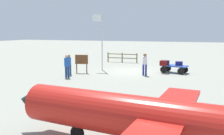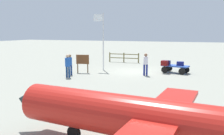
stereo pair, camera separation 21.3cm
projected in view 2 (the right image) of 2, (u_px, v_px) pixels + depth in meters
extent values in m
plane|color=gray|center=(134.00, 71.00, 20.02)|extent=(120.00, 120.00, 0.00)
cube|color=#2F54B7|center=(175.00, 66.00, 19.22)|extent=(2.18, 1.38, 0.10)
cube|color=#2F54B7|center=(164.00, 65.00, 19.77)|extent=(0.29, 0.86, 0.10)
cylinder|color=black|center=(165.00, 70.00, 19.29)|extent=(0.53, 0.24, 0.52)
cylinder|color=black|center=(169.00, 68.00, 20.06)|extent=(0.53, 0.24, 0.52)
cylinder|color=black|center=(182.00, 71.00, 18.48)|extent=(0.53, 0.24, 0.52)
cylinder|color=black|center=(186.00, 70.00, 19.25)|extent=(0.53, 0.24, 0.52)
cube|color=#16194F|center=(166.00, 63.00, 19.33)|extent=(0.66, 0.35, 0.37)
cube|color=maroon|center=(165.00, 63.00, 18.99)|extent=(0.57, 0.46, 0.39)
cube|color=navy|center=(180.00, 64.00, 19.03)|extent=(0.55, 0.38, 0.31)
cylinder|color=navy|center=(147.00, 70.00, 18.06)|extent=(0.14, 0.14, 0.84)
cylinder|color=navy|center=(144.00, 70.00, 18.14)|extent=(0.14, 0.14, 0.84)
cylinder|color=silver|center=(146.00, 61.00, 18.00)|extent=(0.33, 0.33, 0.58)
sphere|color=#8F654A|center=(146.00, 55.00, 17.94)|extent=(0.25, 0.25, 0.25)
cylinder|color=navy|center=(69.00, 72.00, 17.28)|extent=(0.14, 0.14, 0.80)
cylinder|color=navy|center=(67.00, 72.00, 17.35)|extent=(0.14, 0.14, 0.80)
cylinder|color=#1D50AE|center=(68.00, 62.00, 17.21)|extent=(0.39, 0.39, 0.62)
sphere|color=tan|center=(68.00, 56.00, 17.15)|extent=(0.24, 0.24, 0.24)
cylinder|color=navy|center=(71.00, 70.00, 18.37)|extent=(0.14, 0.14, 0.78)
cylinder|color=navy|center=(69.00, 70.00, 18.43)|extent=(0.14, 0.14, 0.78)
cylinder|color=#2458B1|center=(70.00, 61.00, 18.30)|extent=(0.33, 0.33, 0.56)
sphere|color=#8D684B|center=(70.00, 56.00, 18.24)|extent=(0.23, 0.23, 0.23)
cylinder|color=red|center=(160.00, 122.00, 6.12)|extent=(8.35, 1.89, 1.15)
cone|color=black|center=(29.00, 100.00, 8.06)|extent=(0.99, 1.11, 1.04)
cube|color=red|center=(160.00, 117.00, 6.11)|extent=(1.64, 6.22, 0.12)
cylinder|color=black|center=(74.00, 133.00, 7.39)|extent=(0.45, 0.14, 0.44)
cylinder|color=silver|center=(103.00, 42.00, 20.39)|extent=(0.10, 0.10, 4.79)
cube|color=white|center=(98.00, 18.00, 20.26)|extent=(0.81, 0.05, 0.58)
cylinder|color=#4C3319|center=(88.00, 68.00, 19.29)|extent=(0.08, 0.08, 0.71)
cylinder|color=#4C3319|center=(78.00, 68.00, 19.39)|extent=(0.08, 0.08, 0.71)
cube|color=brown|center=(83.00, 59.00, 19.23)|extent=(1.01, 0.30, 0.73)
cylinder|color=brown|center=(139.00, 58.00, 25.35)|extent=(0.12, 0.12, 1.03)
cylinder|color=brown|center=(124.00, 58.00, 25.85)|extent=(0.12, 0.12, 1.03)
cylinder|color=brown|center=(110.00, 57.00, 26.35)|extent=(0.12, 0.12, 1.03)
cube|color=brown|center=(124.00, 54.00, 25.80)|extent=(3.18, 0.22, 0.08)
cube|color=brown|center=(124.00, 58.00, 25.86)|extent=(3.18, 0.22, 0.08)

